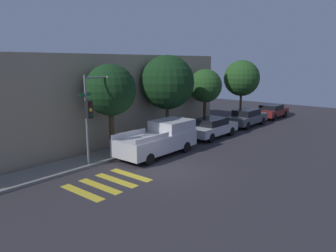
{
  "coord_description": "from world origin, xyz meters",
  "views": [
    {
      "loc": [
        -11.99,
        -10.32,
        5.45
      ],
      "look_at": [
        2.89,
        2.1,
        1.6
      ],
      "focal_mm": 35.0,
      "sensor_mm": 36.0,
      "label": 1
    }
  ],
  "objects": [
    {
      "name": "sedan_near_corner",
      "position": [
        7.84,
        2.1,
        0.76
      ],
      "size": [
        4.46,
        1.86,
        1.43
      ],
      "color": "#B7BABF",
      "rests_on": "ground"
    },
    {
      "name": "pickup_truck",
      "position": [
        2.14,
        2.1,
        0.96
      ],
      "size": [
        5.26,
        2.1,
        1.91
      ],
      "color": "#BCBCC1",
      "rests_on": "ground"
    },
    {
      "name": "sedan_middle",
      "position": [
        13.37,
        2.1,
        0.77
      ],
      "size": [
        4.67,
        1.76,
        1.45
      ],
      "color": "#4C5156",
      "rests_on": "ground"
    },
    {
      "name": "tree_behind_truck",
      "position": [
        16.23,
        4.21,
        3.88
      ],
      "size": [
        3.35,
        3.35,
        5.56
      ],
      "color": "brown",
      "rests_on": "ground"
    },
    {
      "name": "ground_plane",
      "position": [
        0.0,
        0.0,
        0.0
      ],
      "size": [
        60.0,
        60.0,
        0.0
      ],
      "primitive_type": "plane",
      "color": "#2D2B30"
    },
    {
      "name": "crosswalk",
      "position": [
        -2.93,
        0.8,
        0.0
      ],
      "size": [
        3.28,
        2.6,
        0.0
      ],
      "color": "gold",
      "rests_on": "ground"
    },
    {
      "name": "building_row",
      "position": [
        0.0,
        8.59,
        2.94
      ],
      "size": [
        26.0,
        6.0,
        5.88
      ],
      "primitive_type": "cube",
      "color": "gray",
      "rests_on": "ground"
    },
    {
      "name": "sidewalk",
      "position": [
        0.0,
        4.19,
        0.07
      ],
      "size": [
        26.0,
        1.99,
        0.14
      ],
      "primitive_type": "cube",
      "color": "slate",
      "rests_on": "ground"
    },
    {
      "name": "tree_midblock",
      "position": [
        5.35,
        4.21,
        4.01
      ],
      "size": [
        3.72,
        3.72,
        5.88
      ],
      "color": "brown",
      "rests_on": "ground"
    },
    {
      "name": "tree_near_corner",
      "position": [
        0.28,
        4.21,
        3.81
      ],
      "size": [
        2.97,
        2.97,
        5.32
      ],
      "color": "#42301E",
      "rests_on": "ground"
    },
    {
      "name": "sedan_far_end",
      "position": [
        18.61,
        2.1,
        0.72
      ],
      "size": [
        4.23,
        1.88,
        1.33
      ],
      "color": "maroon",
      "rests_on": "ground"
    },
    {
      "name": "traffic_light_pole",
      "position": [
        -1.64,
        3.37,
        3.25
      ],
      "size": [
        2.0,
        0.56,
        4.77
      ],
      "color": "slate",
      "rests_on": "ground"
    },
    {
      "name": "tree_far_end",
      "position": [
        10.06,
        4.21,
        3.5
      ],
      "size": [
        2.67,
        2.67,
        4.85
      ],
      "color": "#42301E",
      "rests_on": "ground"
    }
  ]
}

